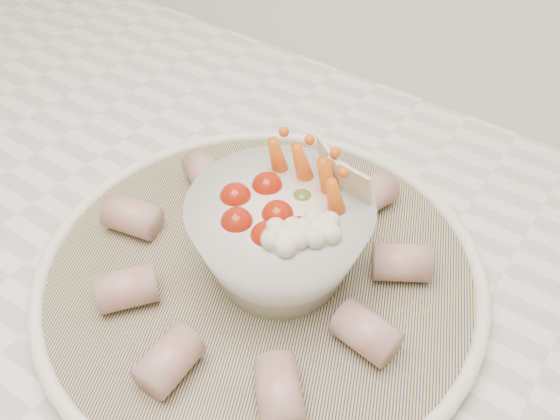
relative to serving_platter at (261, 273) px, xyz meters
The scene contains 3 objects.
serving_platter is the anchor object (origin of this frame).
veggie_bowl 0.05m from the serving_platter, 30.71° to the left, with size 0.14×0.14×0.11m.
cured_meat_rolls 0.02m from the serving_platter, 90.00° to the right, with size 0.27×0.28×0.03m.
Camera 1 is at (0.04, 1.17, 1.33)m, focal length 40.00 mm.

